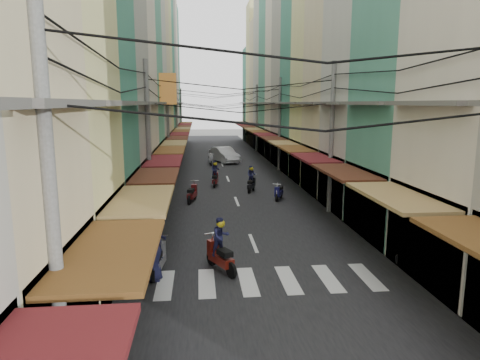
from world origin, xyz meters
TOP-DOWN VIEW (x-y plane):
  - ground at (0.00, 0.00)m, footprint 160.00×160.00m
  - road at (0.00, 20.00)m, footprint 10.00×80.00m
  - sidewalk_left at (-6.50, 20.00)m, footprint 3.00×80.00m
  - sidewalk_right at (6.50, 20.00)m, footprint 3.00×80.00m
  - crosswalk at (-0.00, -6.00)m, footprint 7.55×2.40m
  - building_row_left at (-7.92, 16.56)m, footprint 7.80×67.67m
  - building_row_right at (7.92, 16.45)m, footprint 7.80×68.98m
  - utility_poles at (0.00, 15.01)m, footprint 10.20×66.13m
  - white_car at (0.32, 23.78)m, footprint 5.92×3.87m
  - bicycle at (7.50, -3.00)m, footprint 1.62×1.12m
  - moving_scooters at (-1.25, 4.21)m, footprint 6.95×28.95m
  - parked_scooters at (3.52, -3.38)m, footprint 12.87×15.44m
  - pedestrians at (-4.04, 0.97)m, footprint 12.60×21.07m
  - traffic_sign at (5.35, -3.84)m, footprint 0.10×0.58m

SIDE VIEW (x-z plane):
  - ground at x=0.00m, z-range 0.00..0.00m
  - white_car at x=0.32m, z-range -0.97..0.97m
  - bicycle at x=7.50m, z-range -0.52..0.52m
  - road at x=0.00m, z-range 0.00..0.02m
  - crosswalk at x=0.00m, z-range 0.02..0.03m
  - sidewalk_left at x=-6.50m, z-range 0.00..0.06m
  - sidewalk_right at x=6.50m, z-range 0.00..0.06m
  - parked_scooters at x=3.52m, z-range -0.03..0.96m
  - moving_scooters at x=-1.25m, z-range -0.44..1.56m
  - pedestrians at x=-4.04m, z-range -0.05..2.09m
  - traffic_sign at x=5.35m, z-range 0.57..3.20m
  - utility_poles at x=0.00m, z-range 2.49..10.69m
  - building_row_right at x=7.92m, z-range -1.89..20.71m
  - building_row_left at x=-7.92m, z-range -2.07..21.63m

